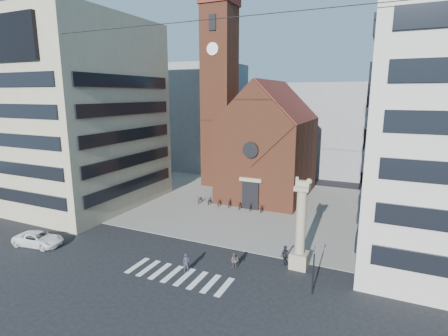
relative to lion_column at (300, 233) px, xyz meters
The scene contains 22 objects.
ground 11.01m from the lion_column, 163.32° to the right, with size 120.00×120.00×0.00m, color black.
piazza 19.18m from the lion_column, 122.03° to the left, with size 46.00×30.00×0.05m, color gray.
zebra_crossing 11.72m from the lion_column, 147.61° to the right, with size 10.20×3.20×0.01m, color white, non-canonical shape.
church 24.62m from the lion_column, 114.43° to the left, with size 12.00×16.65×18.00m.
campanile 34.29m from the lion_column, 128.68° to the left, with size 5.50×5.50×31.20m.
building_left 36.01m from the lion_column, 168.37° to the left, with size 18.00×20.00×26.00m, color tan.
bg_block_left 48.23m from the lion_column, 129.04° to the left, with size 16.00×14.00×22.00m, color gray.
bg_block_mid 42.55m from the lion_column, 95.45° to the left, with size 14.00×12.00×18.00m, color gray.
bg_block_right 41.69m from the lion_column, 72.91° to the left, with size 16.00×14.00×24.00m, color gray.
lion_column is the anchor object (origin of this frame).
traffic_light 4.62m from the lion_column, 63.54° to the right, with size 0.13×0.16×4.30m.
white_car 27.42m from the lion_column, 165.59° to the right, with size 2.43×5.28×1.47m, color white.
pedestrian_0 10.79m from the lion_column, 150.90° to the right, with size 0.64×0.42×1.76m, color #2D2737.
pedestrian_1 6.58m from the lion_column, 152.93° to the right, with size 0.76×0.59×1.57m, color #514140.
pedestrian_2 2.84m from the lion_column, behind, with size 1.13×0.47×1.93m, color #222229.
scooter_0 22.62m from the lion_column, 142.71° to the left, with size 0.68×1.95×1.02m, color black.
scooter_1 21.37m from the lion_column, 140.07° to the left, with size 0.53×1.89×1.14m, color black.
scooter_2 20.18m from the lion_column, 137.12° to the left, with size 0.68×1.95×1.02m, color black.
scooter_3 19.04m from the lion_column, 133.79° to the left, with size 0.53×1.89×1.14m, color black.
scooter_4 17.99m from the lion_column, 130.05° to the left, with size 0.68×1.95×1.02m, color black.
scooter_5 17.01m from the lion_column, 125.85° to the left, with size 0.53×1.89×1.14m, color black.
scooter_6 16.14m from the lion_column, 121.15° to the left, with size 0.68×1.95×1.02m, color black.
Camera 1 is at (16.15, -27.22, 15.91)m, focal length 28.00 mm.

